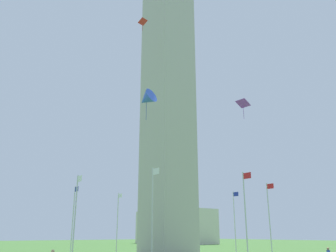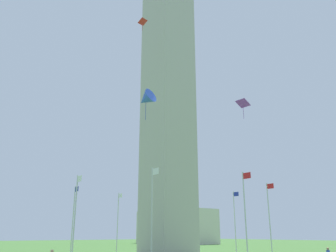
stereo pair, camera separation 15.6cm
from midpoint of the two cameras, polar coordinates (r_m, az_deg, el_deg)
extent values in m
cube|color=#B7B2A8|center=(52.39, -0.09, 6.02)|extent=(5.82, 5.82, 46.54)
cylinder|color=silver|center=(38.87, 12.25, -13.96)|extent=(0.14, 0.14, 9.20)
cube|color=red|center=(38.93, 12.49, -7.80)|extent=(1.00, 0.03, 0.64)
cylinder|color=silver|center=(48.48, 15.91, -14.23)|extent=(0.14, 0.14, 9.20)
cube|color=red|center=(48.49, 16.04, -9.28)|extent=(1.00, 0.03, 0.64)
cylinder|color=silver|center=(57.26, 10.59, -14.90)|extent=(0.14, 0.14, 9.20)
cube|color=#1E2D99|center=(57.17, 10.78, -10.71)|extent=(1.00, 0.03, 0.64)
cylinder|color=silver|center=(61.24, 1.41, -15.28)|extent=(0.14, 0.14, 9.20)
cube|color=white|center=(61.08, 1.72, -11.37)|extent=(1.00, 0.03, 0.64)
cylinder|color=silver|center=(59.07, -8.22, -15.06)|extent=(0.14, 0.14, 9.20)
cube|color=white|center=(58.87, -7.78, -11.02)|extent=(1.00, 0.03, 0.64)
cylinder|color=silver|center=(51.48, -15.16, -14.41)|extent=(0.14, 0.14, 9.20)
cube|color=#1E2D99|center=(51.28, -14.55, -9.78)|extent=(1.00, 0.03, 0.64)
cylinder|color=silver|center=(41.50, -14.85, -13.96)|extent=(0.14, 0.14, 9.20)
cube|color=white|center=(41.38, -14.11, -8.21)|extent=(1.00, 0.03, 0.64)
cylinder|color=silver|center=(35.36, -2.69, -14.06)|extent=(0.14, 0.14, 9.20)
cube|color=white|center=(35.37, -2.07, -7.29)|extent=(1.00, 0.03, 0.64)
sphere|color=#936B4C|center=(37.46, 24.22, -17.55)|extent=(0.24, 0.24, 0.24)
sphere|color=tan|center=(27.99, -18.19, -18.59)|extent=(0.24, 0.24, 0.24)
cone|color=blue|center=(33.78, -3.62, 4.35)|extent=(2.14, 1.92, 1.89)
cylinder|color=#233C9D|center=(33.37, -3.65, 2.44)|extent=(0.04, 0.04, 1.79)
cube|color=purple|center=(45.91, 11.87, 3.60)|extent=(1.54, 1.42, 0.65)
cylinder|color=#67278E|center=(45.52, 11.96, 2.21)|extent=(0.04, 0.04, 1.76)
cube|color=red|center=(51.06, -4.18, 16.41)|extent=(1.06, 1.14, 0.47)
cylinder|color=maroon|center=(50.61, -4.20, 15.63)|extent=(0.04, 0.04, 1.23)
cube|color=beige|center=(111.77, 1.08, -15.90)|extent=(26.08, 11.31, 9.71)
camera|label=1|loc=(0.08, -90.09, 0.03)|focal=37.91mm
camera|label=2|loc=(0.08, 89.91, -0.03)|focal=37.91mm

